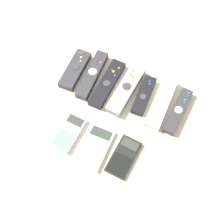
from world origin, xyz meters
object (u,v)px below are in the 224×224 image
object	(u,v)px
remote_1	(92,75)
remote_5	(161,103)
remote_4	(144,95)
calculator_2	(124,157)
remote_0	(75,70)
calculator_0	(69,133)
remote_2	(107,84)
calculator_1	(94,147)
remote_3	(126,90)
remote_6	(178,111)

from	to	relation	value
remote_1	remote_5	bearing A→B (deg)	-3.49
remote_4	calculator_2	size ratio (longest dim) A/B	1.12
remote_0	remote_5	distance (m)	0.34
remote_1	calculator_0	distance (m)	0.24
remote_1	remote_2	distance (m)	0.07
remote_2	calculator_1	distance (m)	0.25
remote_4	calculator_0	world-z (taller)	remote_4
remote_0	calculator_2	distance (m)	0.38
remote_2	remote_3	size ratio (longest dim) A/B	0.97
calculator_2	remote_4	bearing A→B (deg)	99.47
remote_1	remote_5	world-z (taller)	remote_1
remote_1	remote_2	xyz separation A→B (m)	(0.07, -0.01, -0.00)
remote_1	calculator_2	distance (m)	0.33
remote_0	remote_4	size ratio (longest dim) A/B	1.08
remote_2	remote_5	size ratio (longest dim) A/B	1.00
remote_0	calculator_1	size ratio (longest dim) A/B	1.12
remote_6	calculator_2	xyz separation A→B (m)	(-0.11, -0.23, -0.01)
remote_0	remote_4	xyz separation A→B (m)	(0.27, 0.01, -0.00)
remote_5	calculator_0	distance (m)	0.34
remote_2	calculator_1	bearing A→B (deg)	-73.48
calculator_0	remote_1	bearing A→B (deg)	99.25
remote_1	remote_0	bearing A→B (deg)	-177.80
remote_5	remote_6	world-z (taller)	remote_5
remote_0	remote_5	xyz separation A→B (m)	(0.34, 0.00, -0.00)
remote_0	remote_1	distance (m)	0.07
remote_0	remote_3	size ratio (longest dim) A/B	0.80
remote_3	remote_4	size ratio (longest dim) A/B	1.35
remote_1	calculator_1	xyz separation A→B (m)	(0.13, -0.25, -0.01)
remote_1	calculator_0	bearing A→B (deg)	-86.10
remote_0	remote_4	bearing A→B (deg)	-0.73
remote_3	remote_5	xyz separation A→B (m)	(0.14, 0.00, -0.00)
calculator_1	remote_5	bearing A→B (deg)	58.29
remote_1	remote_5	xyz separation A→B (m)	(0.27, -0.00, -0.00)
remote_1	calculator_0	world-z (taller)	remote_1
remote_6	calculator_1	distance (m)	0.32
remote_6	calculator_1	world-z (taller)	remote_6
calculator_0	remote_4	bearing A→B (deg)	55.71
remote_3	remote_6	size ratio (longest dim) A/B	1.17
remote_1	remote_5	distance (m)	0.27
remote_6	remote_5	bearing A→B (deg)	177.69
remote_2	calculator_1	size ratio (longest dim) A/B	1.36
remote_5	remote_0	bearing A→B (deg)	179.38
remote_2	remote_4	xyz separation A→B (m)	(0.14, 0.01, 0.00)
remote_1	calculator_2	world-z (taller)	remote_1
calculator_0	remote_2	bearing A→B (deg)	83.20
remote_3	remote_4	bearing A→B (deg)	8.77
remote_2	remote_6	bearing A→B (deg)	1.65
calculator_1	remote_2	bearing A→B (deg)	103.74
remote_2	remote_3	xyz separation A→B (m)	(0.07, 0.00, 0.00)
remote_4	remote_6	size ratio (longest dim) A/B	0.87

